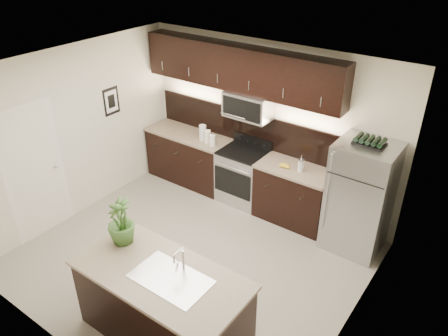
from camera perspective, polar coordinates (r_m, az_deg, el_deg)
name	(u,v)px	position (r m, az deg, el deg)	size (l,w,h in m)	color
ground	(192,257)	(6.42, -4.26, -11.58)	(4.50, 4.50, 0.00)	gray
room_walls	(178,152)	(5.50, -6.04, 2.12)	(4.52, 4.02, 2.71)	beige
counter_run	(233,172)	(7.47, 1.17, -0.56)	(3.51, 0.65, 0.94)	black
upper_fixtures	(241,75)	(6.89, 2.21, 11.99)	(3.49, 0.40, 1.66)	black
island	(163,304)	(5.17, -7.95, -17.23)	(1.96, 0.96, 0.94)	black
sink_faucet	(171,277)	(4.76, -6.91, -13.98)	(0.84, 0.50, 0.28)	silver
refrigerator	(360,198)	(6.43, 17.29, -3.72)	(0.80, 0.72, 1.67)	#B2B2B7
wine_rack	(370,141)	(6.01, 18.52, 3.32)	(0.41, 0.25, 0.10)	black
plant	(121,221)	(5.15, -13.32, -6.77)	(0.32, 0.32, 0.58)	#325722
canisters	(206,136)	(7.40, -2.33, 4.25)	(0.39, 0.20, 0.27)	silver
french_press	(301,166)	(6.61, 9.99, 0.32)	(0.09, 0.09, 0.26)	silver
bananas	(282,165)	(6.73, 7.58, 0.42)	(0.17, 0.13, 0.05)	gold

